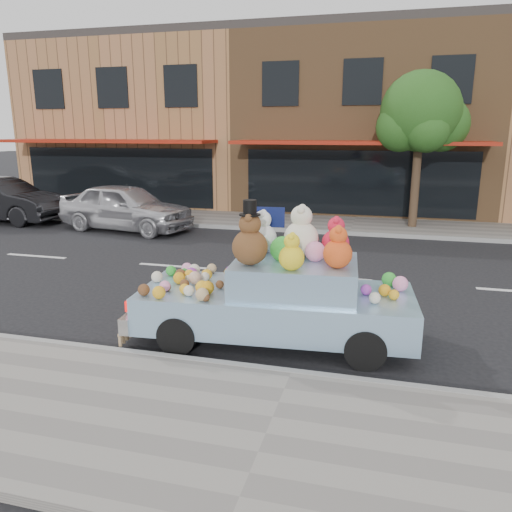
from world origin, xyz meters
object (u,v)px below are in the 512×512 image
(car_dark, at_px, (2,200))
(art_car, at_px, (277,293))
(car_silver, at_px, (126,207))
(street_tree, at_px, (421,119))

(car_dark, relative_size, art_car, 1.06)
(car_dark, bearing_deg, car_silver, -90.96)
(car_silver, distance_m, car_dark, 5.29)
(car_dark, bearing_deg, art_car, -120.74)
(car_dark, distance_m, art_car, 14.61)
(street_tree, relative_size, car_dark, 1.07)
(art_car, bearing_deg, car_dark, 142.40)
(art_car, bearing_deg, street_tree, 71.88)
(street_tree, relative_size, art_car, 1.13)
(car_silver, xyz_separation_m, art_car, (6.95, -7.68, 0.00))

